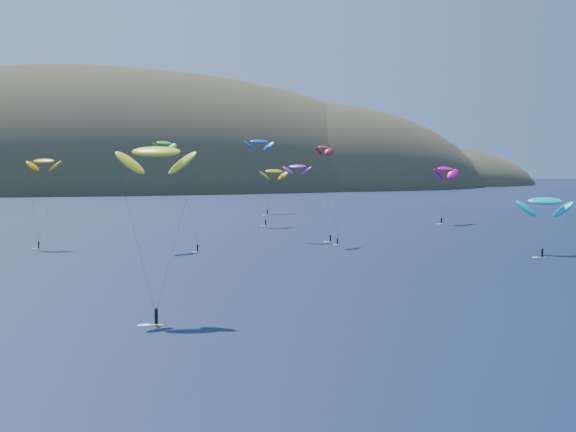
% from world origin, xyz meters
% --- Properties ---
extents(ground, '(2800.00, 2800.00, 0.00)m').
position_xyz_m(ground, '(0.00, 0.00, 0.00)').
color(ground, black).
rests_on(ground, ground).
extents(island, '(730.00, 300.00, 210.00)m').
position_xyz_m(island, '(39.40, 562.36, -10.74)').
color(island, '#3D3526').
rests_on(island, ground).
extents(kitesurfer_1, '(8.43, 8.23, 21.89)m').
position_xyz_m(kitesurfer_1, '(-33.75, 126.01, 19.71)').
color(kitesurfer_1, yellow).
rests_on(kitesurfer_1, ground).
extents(kitesurfer_2, '(10.51, 12.89, 23.44)m').
position_xyz_m(kitesurfer_2, '(-23.48, 36.12, 20.70)').
color(kitesurfer_2, yellow).
rests_on(kitesurfer_2, ground).
extents(kitesurfer_3, '(9.32, 15.27, 25.73)m').
position_xyz_m(kitesurfer_3, '(-7.92, 114.59, 23.72)').
color(kitesurfer_3, yellow).
rests_on(kitesurfer_3, ground).
extents(kitesurfer_4, '(9.93, 8.24, 28.64)m').
position_xyz_m(kitesurfer_4, '(32.93, 173.83, 25.95)').
color(kitesurfer_4, yellow).
rests_on(kitesurfer_4, ground).
extents(kitesurfer_5, '(12.67, 13.20, 14.24)m').
position_xyz_m(kitesurfer_5, '(66.88, 76.83, 11.15)').
color(kitesurfer_5, yellow).
rests_on(kitesurfer_5, ground).
extents(kitesurfer_6, '(9.94, 12.47, 20.35)m').
position_xyz_m(kitesurfer_6, '(27.06, 122.51, 18.35)').
color(kitesurfer_6, yellow).
rests_on(kitesurfer_6, ground).
extents(kitesurfer_8, '(12.39, 9.37, 20.51)m').
position_xyz_m(kitesurfer_8, '(91.93, 161.07, 17.35)').
color(kitesurfer_8, yellow).
rests_on(kitesurfer_8, ground).
extents(kitesurfer_9, '(6.70, 8.61, 24.73)m').
position_xyz_m(kitesurfer_9, '(30.19, 112.75, 22.92)').
color(kitesurfer_9, yellow).
rests_on(kitesurfer_9, ground).
extents(kitesurfer_11, '(13.05, 15.19, 19.25)m').
position_xyz_m(kitesurfer_11, '(56.00, 229.23, 16.12)').
color(kitesurfer_11, yellow).
rests_on(kitesurfer_11, ground).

